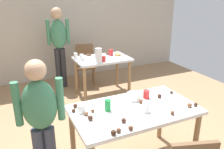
{
  "coord_description": "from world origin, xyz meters",
  "views": [
    {
      "loc": [
        -1.08,
        -2.06,
        1.93
      ],
      "look_at": [
        0.12,
        0.53,
        0.9
      ],
      "focal_mm": 36.93,
      "sensor_mm": 36.0,
      "label": 1
    }
  ],
  "objects_px": {
    "dining_table_far": "(102,64)",
    "person_adult_far": "(59,41)",
    "mixing_bowl": "(134,96)",
    "pitcher_far": "(99,56)",
    "chair_far_table": "(85,62)",
    "soda_can": "(108,105)",
    "person_girl_near": "(41,117)",
    "dining_table_near": "(134,116)"
  },
  "relations": [
    {
      "from": "mixing_bowl",
      "to": "soda_can",
      "type": "xyz_separation_m",
      "value": [
        -0.39,
        -0.12,
        0.02
      ]
    },
    {
      "from": "person_girl_near",
      "to": "person_adult_far",
      "type": "bearing_deg",
      "value": 73.72
    },
    {
      "from": "mixing_bowl",
      "to": "soda_can",
      "type": "relative_size",
      "value": 1.47
    },
    {
      "from": "mixing_bowl",
      "to": "soda_can",
      "type": "height_order",
      "value": "soda_can"
    },
    {
      "from": "dining_table_far",
      "to": "person_adult_far",
      "type": "distance_m",
      "value": 1.04
    },
    {
      "from": "mixing_bowl",
      "to": "pitcher_far",
      "type": "relative_size",
      "value": 0.7
    },
    {
      "from": "dining_table_far",
      "to": "mixing_bowl",
      "type": "relative_size",
      "value": 5.68
    },
    {
      "from": "dining_table_far",
      "to": "pitcher_far",
      "type": "relative_size",
      "value": 3.95
    },
    {
      "from": "dining_table_near",
      "to": "soda_can",
      "type": "relative_size",
      "value": 11.05
    },
    {
      "from": "pitcher_far",
      "to": "person_adult_far",
      "type": "bearing_deg",
      "value": 115.49
    },
    {
      "from": "person_girl_near",
      "to": "dining_table_far",
      "type": "bearing_deg",
      "value": 53.37
    },
    {
      "from": "person_adult_far",
      "to": "mixing_bowl",
      "type": "relative_size",
      "value": 9.2
    },
    {
      "from": "dining_table_near",
      "to": "person_adult_far",
      "type": "distance_m",
      "value": 2.74
    },
    {
      "from": "mixing_bowl",
      "to": "pitcher_far",
      "type": "bearing_deg",
      "value": 83.7
    },
    {
      "from": "soda_can",
      "to": "person_adult_far",
      "type": "bearing_deg",
      "value": 88.02
    },
    {
      "from": "chair_far_table",
      "to": "person_adult_far",
      "type": "height_order",
      "value": "person_adult_far"
    },
    {
      "from": "dining_table_near",
      "to": "dining_table_far",
      "type": "bearing_deg",
      "value": 77.22
    },
    {
      "from": "mixing_bowl",
      "to": "pitcher_far",
      "type": "height_order",
      "value": "pitcher_far"
    },
    {
      "from": "chair_far_table",
      "to": "pitcher_far",
      "type": "relative_size",
      "value": 3.37
    },
    {
      "from": "dining_table_near",
      "to": "pitcher_far",
      "type": "xyz_separation_m",
      "value": [
        0.28,
        1.73,
        0.22
      ]
    },
    {
      "from": "dining_table_near",
      "to": "person_adult_far",
      "type": "bearing_deg",
      "value": 94.0
    },
    {
      "from": "dining_table_near",
      "to": "pitcher_far",
      "type": "distance_m",
      "value": 1.77
    },
    {
      "from": "dining_table_near",
      "to": "person_girl_near",
      "type": "bearing_deg",
      "value": 174.07
    },
    {
      "from": "person_girl_near",
      "to": "pitcher_far",
      "type": "bearing_deg",
      "value": 52.99
    },
    {
      "from": "dining_table_far",
      "to": "person_girl_near",
      "type": "xyz_separation_m",
      "value": [
        -1.41,
        -1.89,
        0.19
      ]
    },
    {
      "from": "dining_table_far",
      "to": "pitcher_far",
      "type": "bearing_deg",
      "value": -124.14
    },
    {
      "from": "dining_table_far",
      "to": "person_adult_far",
      "type": "xyz_separation_m",
      "value": [
        -0.64,
        0.73,
        0.38
      ]
    },
    {
      "from": "pitcher_far",
      "to": "mixing_bowl",
      "type": "bearing_deg",
      "value": -96.3
    },
    {
      "from": "dining_table_far",
      "to": "pitcher_far",
      "type": "height_order",
      "value": "pitcher_far"
    },
    {
      "from": "dining_table_far",
      "to": "soda_can",
      "type": "distance_m",
      "value": 2.06
    },
    {
      "from": "person_girl_near",
      "to": "person_adult_far",
      "type": "relative_size",
      "value": 0.84
    },
    {
      "from": "person_adult_far",
      "to": "chair_far_table",
      "type": "bearing_deg",
      "value": -4.73
    },
    {
      "from": "dining_table_far",
      "to": "mixing_bowl",
      "type": "bearing_deg",
      "value": -100.82
    },
    {
      "from": "mixing_bowl",
      "to": "soda_can",
      "type": "bearing_deg",
      "value": -163.33
    },
    {
      "from": "person_adult_far",
      "to": "soda_can",
      "type": "distance_m",
      "value": 2.65
    },
    {
      "from": "chair_far_table",
      "to": "mixing_bowl",
      "type": "xyz_separation_m",
      "value": [
        -0.22,
        -2.48,
        0.29
      ]
    },
    {
      "from": "chair_far_table",
      "to": "person_girl_near",
      "type": "bearing_deg",
      "value": -116.51
    },
    {
      "from": "dining_table_far",
      "to": "pitcher_far",
      "type": "distance_m",
      "value": 0.4
    },
    {
      "from": "chair_far_table",
      "to": "dining_table_near",
      "type": "bearing_deg",
      "value": -97.03
    },
    {
      "from": "soda_can",
      "to": "pitcher_far",
      "type": "height_order",
      "value": "pitcher_far"
    },
    {
      "from": "person_girl_near",
      "to": "pitcher_far",
      "type": "height_order",
      "value": "person_girl_near"
    },
    {
      "from": "person_girl_near",
      "to": "pitcher_far",
      "type": "relative_size",
      "value": 5.37
    }
  ]
}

